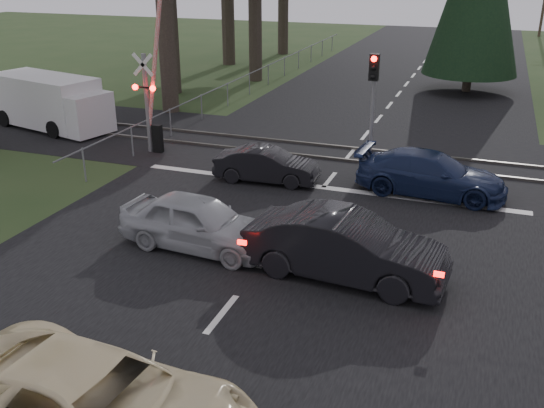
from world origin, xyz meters
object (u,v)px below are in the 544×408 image
at_px(white_van, 52,103).
at_px(blue_sedan, 431,174).
at_px(traffic_signal_center, 373,92).
at_px(dark_car_far, 267,165).
at_px(crossing_signal, 152,100).
at_px(dark_hatchback, 345,247).
at_px(silver_car, 198,223).

bearing_deg(white_van, blue_sedan, 4.93).
xyz_separation_m(traffic_signal_center, dark_car_far, (-2.98, -2.54, -2.22)).
height_order(crossing_signal, dark_car_far, crossing_signal).
bearing_deg(dark_hatchback, white_van, 64.36).
bearing_deg(traffic_signal_center, blue_sedan, -38.13).
bearing_deg(crossing_signal, silver_car, -52.56).
bearing_deg(traffic_signal_center, white_van, 177.28).
bearing_deg(blue_sedan, dark_car_far, 101.00).
relative_size(traffic_signal_center, white_van, 0.66).
xyz_separation_m(silver_car, white_van, (-11.38, 8.59, 0.45)).
relative_size(crossing_signal, silver_car, 1.65).
bearing_deg(white_van, traffic_signal_center, 10.89).
distance_m(crossing_signal, silver_car, 8.94).
xyz_separation_m(traffic_signal_center, dark_hatchback, (1.08, -8.15, -2.02)).
xyz_separation_m(crossing_signal, white_van, (-6.00, 1.57, -0.89)).
bearing_deg(silver_car, dark_car_far, 5.26).
bearing_deg(crossing_signal, dark_car_far, -17.34).
bearing_deg(dark_car_far, traffic_signal_center, -53.39).
bearing_deg(crossing_signal, blue_sedan, -5.24).
relative_size(traffic_signal_center, dark_hatchback, 0.86).
distance_m(traffic_signal_center, dark_car_far, 4.51).
distance_m(dark_hatchback, white_van, 17.72).
relative_size(traffic_signal_center, blue_sedan, 0.86).
height_order(dark_hatchback, white_van, white_van).
distance_m(dark_hatchback, silver_car, 3.99).
relative_size(silver_car, white_van, 0.68).
xyz_separation_m(traffic_signal_center, silver_car, (-2.90, -7.91, -2.09)).
bearing_deg(blue_sedan, crossing_signal, 88.58).
xyz_separation_m(dark_hatchback, silver_car, (-3.98, 0.24, -0.07)).
xyz_separation_m(traffic_signal_center, white_van, (-14.28, 0.68, -1.64)).
relative_size(dark_hatchback, white_van, 0.77).
bearing_deg(dark_car_far, dark_hatchback, -147.88).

